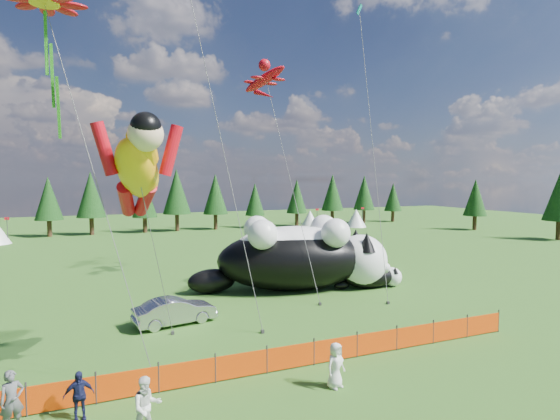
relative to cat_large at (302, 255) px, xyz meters
name	(u,v)px	position (x,y,z in m)	size (l,w,h in m)	color
ground	(264,343)	(-5.69, -8.12, -2.33)	(160.00, 160.00, 0.00)	#10390A
safety_fence	(291,357)	(-5.69, -11.12, -1.82)	(22.06, 0.06, 1.10)	#262626
tree_line	(153,204)	(-5.69, 36.88, 1.67)	(90.00, 4.00, 8.00)	black
festival_tents	(239,223)	(5.31, 31.88, -0.93)	(50.00, 3.20, 2.80)	white
cat_large	(302,255)	(0.00, 0.00, 0.00)	(13.43, 6.85, 4.90)	black
cat_small	(372,275)	(4.65, -1.41, -1.48)	(4.94, 2.26, 1.79)	black
car	(175,311)	(-9.03, -4.01, -1.64)	(1.44, 4.14, 1.36)	#BABABF
spectator_a	(12,401)	(-14.95, -11.82, -1.42)	(0.66, 0.43, 1.80)	#515255
spectator_b	(147,407)	(-11.32, -13.66, -1.44)	(0.86, 0.51, 1.77)	silver
spectator_c	(79,395)	(-13.17, -11.93, -1.56)	(0.90, 0.46, 1.53)	#16193C
spectator_e	(336,365)	(-4.83, -13.09, -1.52)	(0.79, 0.51, 1.62)	silver
superhero_kite	(138,170)	(-11.07, -9.03, 5.41)	(5.39, 6.46, 10.35)	#F1AA0C
gecko_kite	(264,79)	(-0.95, 4.60, 12.46)	(5.16, 11.61, 16.89)	red
flower_kite	(45,7)	(-14.11, -7.60, 11.43)	(4.96, 4.65, 14.50)	red
diamond_kite_b	(361,28)	(5.22, 1.24, 15.93)	(2.61, 7.39, 20.92)	#0C958C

